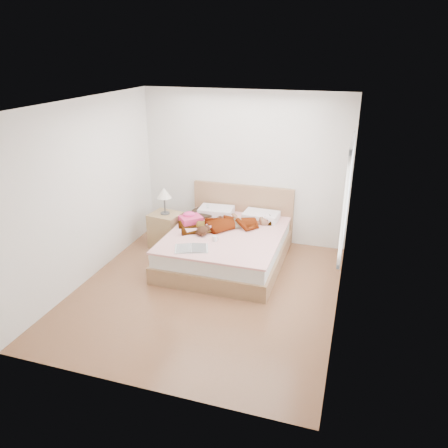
{
  "coord_description": "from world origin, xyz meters",
  "views": [
    {
      "loc": [
        1.86,
        -5.07,
        3.23
      ],
      "look_at": [
        0.0,
        0.85,
        0.7
      ],
      "focal_mm": 35.0,
      "sensor_mm": 36.0,
      "label": 1
    }
  ],
  "objects_px": {
    "bed": "(227,244)",
    "plush_toy": "(203,230)",
    "coffee_mug": "(215,238)",
    "magazine": "(191,248)",
    "woman": "(228,221)",
    "nightstand": "(166,227)",
    "towel": "(190,218)",
    "phone": "(207,206)"
  },
  "relations": [
    {
      "from": "woman",
      "to": "bed",
      "type": "distance_m",
      "value": 0.38
    },
    {
      "from": "magazine",
      "to": "nightstand",
      "type": "xyz_separation_m",
      "value": [
        -0.86,
        0.98,
        -0.17
      ]
    },
    {
      "from": "magazine",
      "to": "plush_toy",
      "type": "xyz_separation_m",
      "value": [
        -0.01,
        0.53,
        0.07
      ]
    },
    {
      "from": "magazine",
      "to": "towel",
      "type": "bearing_deg",
      "value": 112.18
    },
    {
      "from": "bed",
      "to": "towel",
      "type": "xyz_separation_m",
      "value": [
        -0.69,
        0.15,
        0.31
      ]
    },
    {
      "from": "nightstand",
      "to": "coffee_mug",
      "type": "bearing_deg",
      "value": -29.11
    },
    {
      "from": "phone",
      "to": "coffee_mug",
      "type": "height_order",
      "value": "phone"
    },
    {
      "from": "woman",
      "to": "phone",
      "type": "relative_size",
      "value": 17.27
    },
    {
      "from": "bed",
      "to": "plush_toy",
      "type": "bearing_deg",
      "value": -139.73
    },
    {
      "from": "woman",
      "to": "plush_toy",
      "type": "relative_size",
      "value": 5.45
    },
    {
      "from": "plush_toy",
      "to": "towel",
      "type": "bearing_deg",
      "value": 131.9
    },
    {
      "from": "coffee_mug",
      "to": "magazine",
      "type": "bearing_deg",
      "value": -122.36
    },
    {
      "from": "magazine",
      "to": "plush_toy",
      "type": "relative_size",
      "value": 1.9
    },
    {
      "from": "towel",
      "to": "plush_toy",
      "type": "xyz_separation_m",
      "value": [
        0.38,
        -0.42,
        0.0
      ]
    },
    {
      "from": "phone",
      "to": "towel",
      "type": "height_order",
      "value": "phone"
    },
    {
      "from": "phone",
      "to": "plush_toy",
      "type": "bearing_deg",
      "value": -106.91
    },
    {
      "from": "woman",
      "to": "magazine",
      "type": "bearing_deg",
      "value": -47.64
    },
    {
      "from": "coffee_mug",
      "to": "woman",
      "type": "bearing_deg",
      "value": 86.36
    },
    {
      "from": "towel",
      "to": "phone",
      "type": "bearing_deg",
      "value": 68.04
    },
    {
      "from": "woman",
      "to": "bed",
      "type": "bearing_deg",
      "value": -20.38
    },
    {
      "from": "woman",
      "to": "coffee_mug",
      "type": "height_order",
      "value": "woman"
    },
    {
      "from": "bed",
      "to": "phone",
      "type": "bearing_deg",
      "value": 133.97
    },
    {
      "from": "magazine",
      "to": "nightstand",
      "type": "bearing_deg",
      "value": 131.21
    },
    {
      "from": "bed",
      "to": "magazine",
      "type": "bearing_deg",
      "value": -110.66
    },
    {
      "from": "plush_toy",
      "to": "nightstand",
      "type": "bearing_deg",
      "value": 152.15
    },
    {
      "from": "bed",
      "to": "plush_toy",
      "type": "relative_size",
      "value": 7.1
    },
    {
      "from": "coffee_mug",
      "to": "bed",
      "type": "bearing_deg",
      "value": 81.2
    },
    {
      "from": "phone",
      "to": "coffee_mug",
      "type": "xyz_separation_m",
      "value": [
        0.46,
        -0.98,
        -0.13
      ]
    },
    {
      "from": "coffee_mug",
      "to": "nightstand",
      "type": "relative_size",
      "value": 0.1
    },
    {
      "from": "phone",
      "to": "coffee_mug",
      "type": "distance_m",
      "value": 1.09
    },
    {
      "from": "towel",
      "to": "plush_toy",
      "type": "distance_m",
      "value": 0.56
    },
    {
      "from": "coffee_mug",
      "to": "phone",
      "type": "bearing_deg",
      "value": 115.34
    },
    {
      "from": "towel",
      "to": "magazine",
      "type": "distance_m",
      "value": 1.03
    },
    {
      "from": "bed",
      "to": "coffee_mug",
      "type": "bearing_deg",
      "value": -98.8
    },
    {
      "from": "woman",
      "to": "magazine",
      "type": "xyz_separation_m",
      "value": [
        -0.27,
        -0.95,
        -0.1
      ]
    },
    {
      "from": "nightstand",
      "to": "towel",
      "type": "bearing_deg",
      "value": -3.51
    },
    {
      "from": "phone",
      "to": "nightstand",
      "type": "bearing_deg",
      "value": 178.66
    },
    {
      "from": "bed",
      "to": "nightstand",
      "type": "height_order",
      "value": "nightstand"
    },
    {
      "from": "bed",
      "to": "coffee_mug",
      "type": "height_order",
      "value": "bed"
    },
    {
      "from": "woman",
      "to": "magazine",
      "type": "distance_m",
      "value": 0.99
    },
    {
      "from": "magazine",
      "to": "woman",
      "type": "bearing_deg",
      "value": 74.01
    },
    {
      "from": "bed",
      "to": "magazine",
      "type": "height_order",
      "value": "bed"
    }
  ]
}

